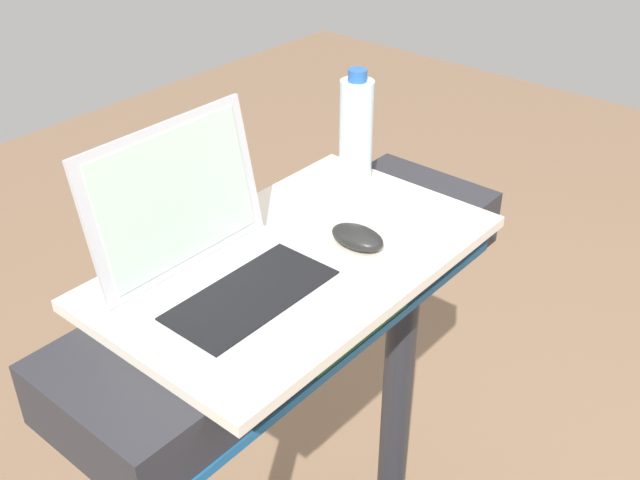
{
  "coord_description": "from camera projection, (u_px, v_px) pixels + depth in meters",
  "views": [
    {
      "loc": [
        -0.79,
        -0.01,
        1.86
      ],
      "look_at": [
        0.0,
        0.65,
        1.22
      ],
      "focal_mm": 42.72,
      "sensor_mm": 36.0,
      "label": 1
    }
  ],
  "objects": [
    {
      "name": "desk_board",
      "position": [
        297.0,
        260.0,
        1.27
      ],
      "size": [
        0.67,
        0.41,
        0.02
      ],
      "primitive_type": "cube",
      "color": "beige",
      "rests_on": "treadmill_base"
    },
    {
      "name": "laptop",
      "position": [
        221.0,
        263.0,
        1.16
      ],
      "size": [
        0.32,
        0.28,
        0.25
      ],
      "rotation": [
        0.0,
        0.0,
        0.02
      ],
      "color": "#B7B7BC",
      "rests_on": "desk_board"
    },
    {
      "name": "computer_mouse",
      "position": [
        357.0,
        237.0,
        1.28
      ],
      "size": [
        0.06,
        0.1,
        0.03
      ],
      "primitive_type": "ellipsoid",
      "rotation": [
        0.0,
        0.0,
        0.01
      ],
      "color": "black",
      "rests_on": "desk_board"
    },
    {
      "name": "water_bottle",
      "position": [
        356.0,
        130.0,
        1.44
      ],
      "size": [
        0.06,
        0.06,
        0.22
      ],
      "color": "silver",
      "rests_on": "desk_board"
    }
  ]
}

